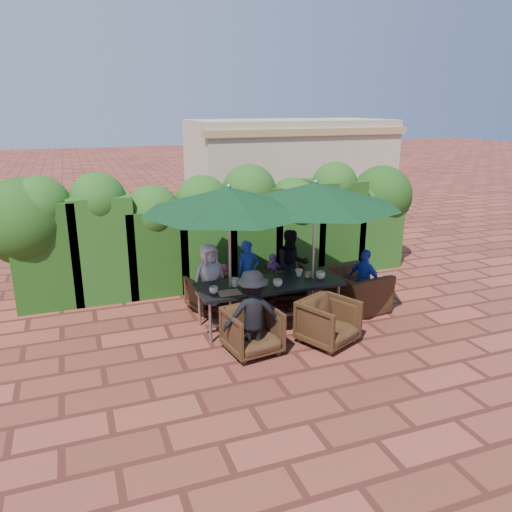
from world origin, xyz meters
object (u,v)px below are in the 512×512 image
object	(u,v)px
umbrella_right	(315,194)
chair_near_left	(252,329)
chair_end_right	(355,284)
chair_far_right	(286,280)
dining_table	(269,287)
umbrella_left	(229,199)
chair_near_right	(328,320)
chair_far_left	(209,291)
chair_far_mid	(250,288)

from	to	relation	value
umbrella_right	chair_near_left	size ratio (longest dim) A/B	3.64
chair_near_left	chair_end_right	distance (m)	2.55
chair_far_right	chair_near_left	xyz separation A→B (m)	(-1.39, -1.88, 0.02)
dining_table	umbrella_left	bearing A→B (deg)	177.46
chair_near_right	chair_near_left	bearing A→B (deg)	149.30
dining_table	umbrella_right	bearing A→B (deg)	-2.84
umbrella_left	chair_near_left	size ratio (longest dim) A/B	3.54
chair_far_left	chair_far_mid	world-z (taller)	chair_far_mid
chair_far_right	umbrella_left	bearing A→B (deg)	47.12
chair_end_right	chair_far_right	bearing A→B (deg)	40.15
chair_far_left	chair_near_right	bearing A→B (deg)	109.69
umbrella_right	chair_end_right	size ratio (longest dim) A/B	2.56
umbrella_right	chair_far_mid	xyz separation A→B (m)	(-0.84, 0.89, -1.85)
chair_far_mid	chair_near_left	size ratio (longest dim) A/B	0.94
dining_table	chair_far_mid	distance (m)	0.90
umbrella_right	chair_end_right	world-z (taller)	umbrella_right
dining_table	chair_near_left	xyz separation A→B (m)	(-0.62, -0.86, -0.29)
chair_far_mid	umbrella_right	bearing A→B (deg)	111.14
chair_far_left	chair_far_right	size ratio (longest dim) A/B	0.97
umbrella_right	chair_end_right	xyz separation A→B (m)	(0.94, 0.14, -1.73)
chair_far_left	chair_end_right	size ratio (longest dim) A/B	0.64
umbrella_left	chair_near_right	bearing A→B (deg)	-38.54
dining_table	chair_far_mid	xyz separation A→B (m)	(-0.05, 0.85, -0.31)
umbrella_left	chair_far_right	world-z (taller)	umbrella_left
umbrella_left	chair_far_left	bearing A→B (deg)	96.32
chair_end_right	chair_far_left	bearing A→B (deg)	64.05
chair_far_left	umbrella_left	bearing A→B (deg)	81.05
dining_table	chair_near_right	bearing A→B (deg)	-58.67
chair_near_right	chair_end_right	xyz separation A→B (m)	(1.13, 1.09, 0.08)
umbrella_right	chair_near_right	xyz separation A→B (m)	(-0.19, -0.95, -1.82)
umbrella_left	chair_end_right	world-z (taller)	umbrella_left
chair_far_mid	chair_near_right	world-z (taller)	chair_near_right
chair_far_right	chair_end_right	xyz separation A→B (m)	(0.97, -0.92, 0.12)
dining_table	chair_far_left	size ratio (longest dim) A/B	3.47
chair_far_mid	dining_table	bearing A→B (deg)	71.10
umbrella_right	chair_end_right	distance (m)	1.98
chair_near_left	chair_far_left	bearing A→B (deg)	87.12
umbrella_left	chair_far_mid	bearing A→B (deg)	52.53
umbrella_left	dining_table	bearing A→B (deg)	-2.54
umbrella_left	chair_near_left	bearing A→B (deg)	-86.25
umbrella_right	chair_far_left	bearing A→B (deg)	146.73
chair_near_right	chair_end_right	world-z (taller)	chair_end_right
umbrella_left	chair_end_right	xyz separation A→B (m)	(2.41, 0.07, -1.73)
chair_near_right	chair_far_left	bearing A→B (deg)	100.15
umbrella_left	chair_far_mid	distance (m)	2.12
chair_far_right	chair_end_right	bearing A→B (deg)	149.32
umbrella_right	chair_far_right	world-z (taller)	umbrella_right
dining_table	chair_far_mid	size ratio (longest dim) A/B	3.38
chair_far_right	chair_far_mid	bearing A→B (deg)	24.59
umbrella_right	chair_far_left	size ratio (longest dim) A/B	3.99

